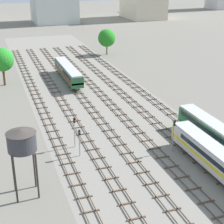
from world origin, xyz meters
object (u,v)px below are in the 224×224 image
at_px(signal_post_near, 173,132).
at_px(water_tower, 22,141).
at_px(diesel_railcar_centre_right_nearest, 216,159).
at_px(signal_post_mid, 79,139).
at_px(diesel_railcar_centre_left_mid, 68,71).
at_px(signal_post_nearest, 74,128).
at_px(passenger_coach_right_near, 222,137).

bearing_deg(signal_post_near, water_tower, -170.20).
height_order(diesel_railcar_centre_right_nearest, signal_post_mid, signal_post_mid).
distance_m(diesel_railcar_centre_left_mid, signal_post_nearest, 36.48).
xyz_separation_m(passenger_coach_right_near, signal_post_near, (-7.11, 2.60, 0.87)).
height_order(diesel_railcar_centre_right_nearest, diesel_railcar_centre_left_mid, same).
distance_m(passenger_coach_right_near, diesel_railcar_centre_left_mid, 47.18).
xyz_separation_m(signal_post_nearest, signal_post_near, (14.23, -6.61, 0.12)).
relative_size(diesel_railcar_centre_right_nearest, passenger_coach_right_near, 0.93).
height_order(passenger_coach_right_near, water_tower, water_tower).
xyz_separation_m(diesel_railcar_centre_right_nearest, signal_post_mid, (-16.60, 11.58, 0.35)).
distance_m(diesel_railcar_centre_right_nearest, water_tower, 26.44).
bearing_deg(diesel_railcar_centre_left_mid, signal_post_mid, -100.35).
bearing_deg(water_tower, passenger_coach_right_near, 2.67).
relative_size(passenger_coach_right_near, signal_post_nearest, 4.16).
relative_size(signal_post_nearest, signal_post_near, 0.96).
bearing_deg(signal_post_near, signal_post_nearest, 155.07).
distance_m(diesel_railcar_centre_right_nearest, signal_post_near, 8.52).
relative_size(diesel_railcar_centre_right_nearest, signal_post_mid, 4.48).
relative_size(diesel_railcar_centre_left_mid, signal_post_near, 3.73).
bearing_deg(signal_post_near, passenger_coach_right_near, -20.08).
xyz_separation_m(diesel_railcar_centre_right_nearest, signal_post_near, (-2.37, 8.13, 0.88)).
distance_m(diesel_railcar_centre_left_mid, signal_post_mid, 39.58).
relative_size(water_tower, signal_post_nearest, 1.75).
relative_size(signal_post_nearest, signal_post_mid, 1.16).
bearing_deg(diesel_railcar_centre_left_mid, diesel_railcar_centre_right_nearest, -79.37).
height_order(passenger_coach_right_near, signal_post_nearest, signal_post_nearest).
bearing_deg(signal_post_nearest, diesel_railcar_centre_left_mid, 78.75).
bearing_deg(diesel_railcar_centre_right_nearest, water_tower, 170.87).
xyz_separation_m(diesel_railcar_centre_right_nearest, signal_post_nearest, (-16.60, 14.74, 0.77)).
bearing_deg(signal_post_near, diesel_railcar_centre_right_nearest, -73.74).
xyz_separation_m(diesel_railcar_centre_left_mid, water_tower, (-16.13, -46.40, 5.08)).
bearing_deg(signal_post_nearest, passenger_coach_right_near, -23.35).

